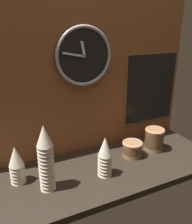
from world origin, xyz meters
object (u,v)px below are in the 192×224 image
at_px(bowl_stack_right, 132,148).
at_px(menu_board, 151,88).
at_px(cup_stack_center_right, 105,157).
at_px(wall_clock, 84,56).
at_px(cup_stack_center_left, 46,158).
at_px(bowl_stack_far_right, 154,139).
at_px(cup_stack_left, 17,165).

bearing_deg(bowl_stack_right, menu_board, 37.03).
distance_m(cup_stack_center_right, menu_board, 0.67).
bearing_deg(wall_clock, cup_stack_center_left, -139.79).
distance_m(cup_stack_center_right, wall_clock, 0.60).
bearing_deg(cup_stack_center_left, wall_clock, 40.21).
height_order(cup_stack_center_left, bowl_stack_far_right, cup_stack_center_left).
bearing_deg(bowl_stack_right, bowl_stack_far_right, 2.75).
bearing_deg(cup_stack_center_right, wall_clock, 87.90).
height_order(bowl_stack_far_right, wall_clock, wall_clock).
height_order(bowl_stack_right, wall_clock, wall_clock).
distance_m(cup_stack_center_left, bowl_stack_far_right, 0.77).
xyz_separation_m(cup_stack_left, cup_stack_center_left, (0.13, -0.12, 0.07)).
height_order(cup_stack_center_left, menu_board, menu_board).
bearing_deg(cup_stack_left, cup_stack_center_left, -42.80).
relative_size(bowl_stack_far_right, menu_board, 0.30).
xyz_separation_m(cup_stack_center_right, bowl_stack_far_right, (0.44, 0.11, -0.04)).
relative_size(wall_clock, menu_board, 0.70).
bearing_deg(cup_stack_center_left, bowl_stack_far_right, 6.96).
relative_size(cup_stack_center_left, wall_clock, 1.02).
bearing_deg(cup_stack_center_left, cup_stack_center_right, -3.87).
distance_m(wall_clock, menu_board, 0.58).
xyz_separation_m(cup_stack_center_left, wall_clock, (0.33, 0.28, 0.45)).
distance_m(cup_stack_center_right, bowl_stack_far_right, 0.45).
relative_size(cup_stack_center_left, bowl_stack_far_right, 2.37).
xyz_separation_m(bowl_stack_far_right, menu_board, (0.09, 0.20, 0.29)).
bearing_deg(cup_stack_center_left, bowl_stack_right, 8.28).
distance_m(cup_stack_center_left, wall_clock, 0.63).
xyz_separation_m(cup_stack_left, cup_stack_center_right, (0.45, -0.14, 0.01)).
bearing_deg(cup_stack_center_right, bowl_stack_right, 22.52).
height_order(cup_stack_center_right, bowl_stack_far_right, cup_stack_center_right).
height_order(cup_stack_left, bowl_stack_right, cup_stack_left).
xyz_separation_m(cup_stack_center_left, bowl_stack_right, (0.58, 0.08, -0.13)).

